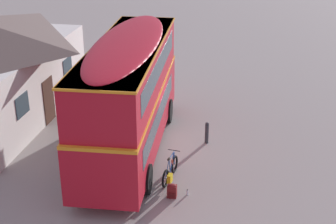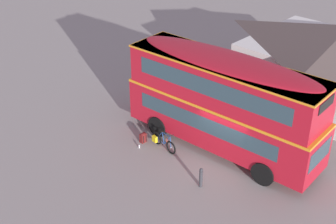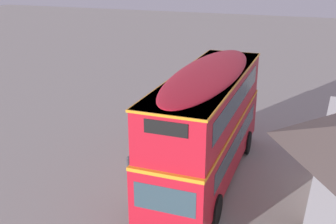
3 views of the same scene
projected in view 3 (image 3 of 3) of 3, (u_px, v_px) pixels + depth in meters
ground_plane at (181, 184)px, 17.19m from camera, size 120.00×120.00×0.00m
double_decker_bus at (207, 120)px, 16.76m from camera, size 9.84×2.66×4.79m
touring_bicycle at (179, 144)px, 20.03m from camera, size 1.75×0.53×0.98m
backpack_on_ground at (182, 137)px, 21.11m from camera, size 0.30×0.34×0.52m
water_bottle_clear_plastic at (171, 140)px, 21.15m from camera, size 0.07×0.07×0.21m
kerb_bollard at (129, 166)px, 17.55m from camera, size 0.16×0.16×0.97m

